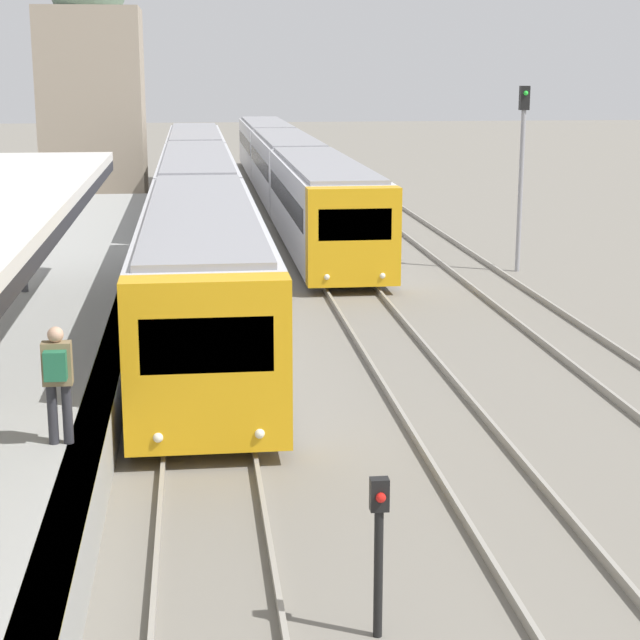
# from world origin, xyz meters

# --- Properties ---
(person_on_platform) EXTENTS (0.40, 0.40, 1.66)m
(person_on_platform) POSITION_xyz_m (-2.05, 9.41, 1.97)
(person_on_platform) COLOR #2D2D33
(person_on_platform) RESTS_ON station_platform
(train_near) EXTENTS (2.60, 45.25, 3.09)m
(train_near) POSITION_xyz_m (0.00, 33.35, 1.71)
(train_near) COLOR gold
(train_near) RESTS_ON ground_plane
(train_far) EXTENTS (2.56, 41.40, 3.06)m
(train_far) POSITION_xyz_m (4.13, 43.87, 1.70)
(train_far) COLOR gold
(train_far) RESTS_ON ground_plane
(signal_post_near) EXTENTS (0.20, 0.21, 1.84)m
(signal_post_near) POSITION_xyz_m (1.73, 5.52, 1.14)
(signal_post_near) COLOR black
(signal_post_near) RESTS_ON ground_plane
(signal_mast_far) EXTENTS (0.28, 0.29, 5.55)m
(signal_mast_far) POSITION_xyz_m (9.63, 26.30, 3.45)
(signal_mast_far) COLOR gray
(signal_mast_far) RESTS_ON ground_plane
(distant_domed_building) EXTENTS (4.59, 4.59, 11.47)m
(distant_domed_building) POSITION_xyz_m (-4.63, 46.11, 5.40)
(distant_domed_building) COLOR gray
(distant_domed_building) RESTS_ON ground_plane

